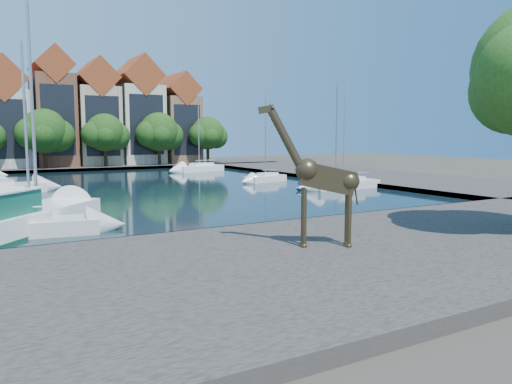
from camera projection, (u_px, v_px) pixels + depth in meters
ground at (292, 228)px, 26.99m from camera, size 160.00×160.00×0.00m
water_basin at (151, 187)px, 47.65m from camera, size 38.00×50.00×0.08m
near_quay at (385, 250)px, 20.94m from camera, size 50.00×14.00×0.50m
far_quay at (84, 166)px, 75.18m from camera, size 60.00×16.00×0.50m
right_quay at (352, 175)px, 60.01m from camera, size 14.00×52.00×0.50m
townhouse_west_inner at (3, 118)px, 69.15m from camera, size 6.43×9.18×15.15m
townhouse_center at (53, 111)px, 72.25m from camera, size 5.44×9.18×16.93m
townhouse_east_inner at (96, 117)px, 75.30m from camera, size 5.94×9.18×15.79m
townhouse_east_mid at (138, 115)px, 78.48m from camera, size 6.43×9.18×16.65m
townhouse_east_end at (177, 122)px, 81.81m from camera, size 5.44×9.18×14.43m
far_tree_mid_west at (45, 133)px, 66.94m from camera, size 7.80×6.00×8.00m
far_tree_mid_east at (106, 134)px, 70.92m from camera, size 7.02×5.40×7.52m
far_tree_east at (160, 133)px, 74.87m from camera, size 7.54×5.80×7.84m
far_tree_far_east at (208, 134)px, 78.85m from camera, size 6.76×5.20×7.36m
giraffe_statue at (320, 178)px, 20.18m from camera, size 3.70×2.31×5.74m
motorsailer at (18, 215)px, 25.27m from camera, size 9.10×9.78×11.79m
sailboat_left_a at (31, 224)px, 24.68m from camera, size 6.63×3.15×9.40m
sailboat_right_a at (343, 182)px, 46.14m from camera, size 6.89×2.56×11.20m
sailboat_right_b at (335, 182)px, 47.15m from camera, size 7.70×3.81×10.25m
sailboat_right_c at (266, 177)px, 52.42m from camera, size 5.14×2.97×9.06m
sailboat_right_d at (199, 167)px, 67.43m from camera, size 7.16×3.90×8.80m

